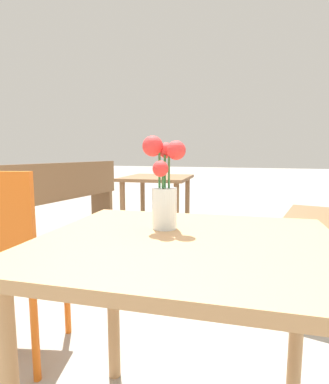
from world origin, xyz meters
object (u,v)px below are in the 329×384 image
Objects in this scene: table_front at (187,278)px; table_back at (157,190)px; cafe_chair at (4,255)px; flower_vase at (164,188)px; bench_near at (318,221)px; bench_middle at (60,196)px.

table_back is at bearing 112.96° from table_front.
table_front is 1.13× the size of table_back.
table_back is at bearing 89.68° from cafe_chair.
table_back reaches higher than table_front.
table_front is at bearing -41.73° from flower_vase.
flower_vase is 1.75m from bench_near.
table_front is 0.62× the size of bench_near.
bench_middle is (-2.61, 0.35, 0.02)m from bench_near.
flower_vase reaches higher than bench_middle.
bench_middle is (-2.05, 2.01, -0.13)m from table_front.
flower_vase is at bearing -68.62° from table_back.
table_back is (-0.86, 2.03, -0.01)m from table_front.
flower_vase is 0.15× the size of bench_middle.
flower_vase is 2.76m from bench_middle.
bench_middle is 1.19m from table_back.
cafe_chair is 2.19m from bench_middle.
table_back is at bearing 165.61° from bench_near.
table_back is (-0.76, 1.94, -0.26)m from flower_vase.
table_front is 3.09× the size of flower_vase.
bench_near is at bearing 71.16° from table_front.
bench_near is at bearing -7.63° from bench_middle.
cafe_chair is 0.61× the size of bench_near.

